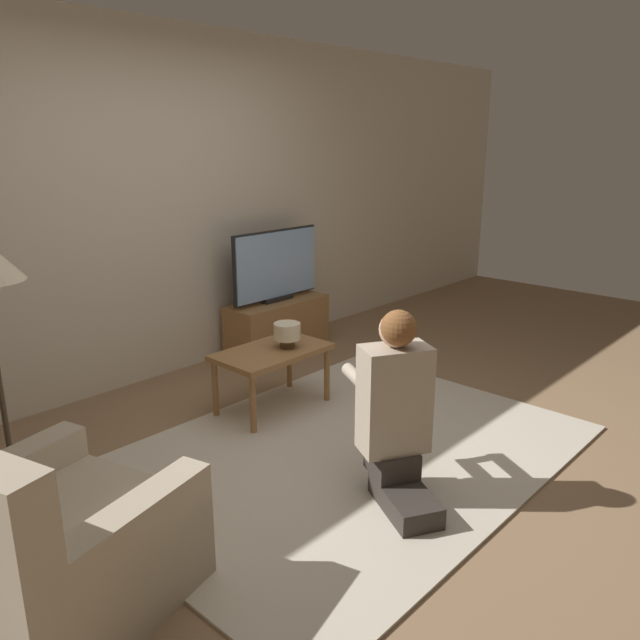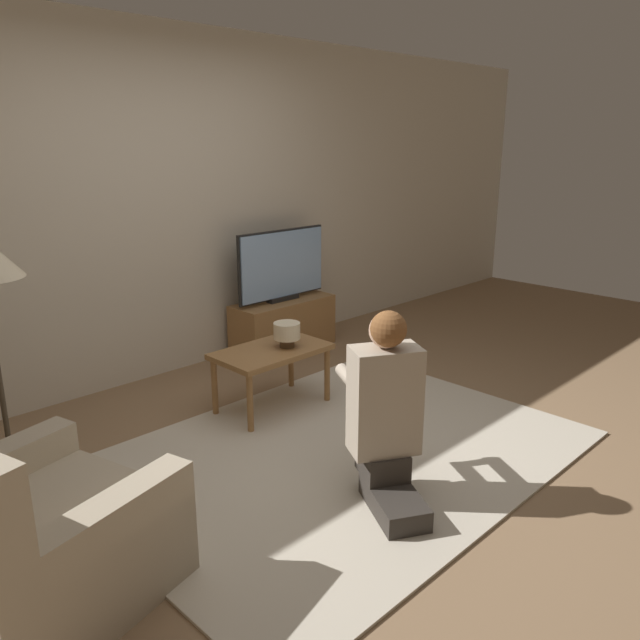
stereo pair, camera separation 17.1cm
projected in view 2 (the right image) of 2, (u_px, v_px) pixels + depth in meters
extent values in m
plane|color=#896B4C|center=(340.00, 454.00, 3.67)|extent=(10.00, 10.00, 0.00)
cube|color=beige|center=(152.00, 207.00, 4.62)|extent=(10.00, 0.06, 2.60)
cube|color=beige|center=(340.00, 453.00, 3.67)|extent=(2.76, 2.03, 0.02)
cube|color=olive|center=(283.00, 325.00, 5.44)|extent=(0.93, 0.37, 0.45)
cube|color=black|center=(283.00, 298.00, 5.37)|extent=(0.31, 0.08, 0.04)
cube|color=black|center=(282.00, 264.00, 5.30)|extent=(0.92, 0.03, 0.58)
cube|color=#8CB2E0|center=(282.00, 264.00, 5.29)|extent=(0.89, 0.04, 0.55)
cube|color=olive|center=(272.00, 351.00, 4.18)|extent=(0.77, 0.45, 0.04)
cylinder|color=olive|center=(250.00, 404.00, 3.88)|extent=(0.04, 0.04, 0.40)
cylinder|color=olive|center=(327.00, 376.00, 4.35)|extent=(0.04, 0.04, 0.40)
cylinder|color=olive|center=(215.00, 388.00, 4.13)|extent=(0.04, 0.04, 0.40)
cylinder|color=olive|center=(291.00, 362.00, 4.60)|extent=(0.04, 0.04, 0.40)
cylinder|color=#4C4233|center=(12.00, 463.00, 3.55)|extent=(0.28, 0.28, 0.03)
cube|color=#B7A88E|center=(43.00, 555.00, 2.48)|extent=(1.05, 1.04, 0.38)
cube|color=#B7A88E|center=(103.00, 571.00, 2.29)|extent=(0.87, 0.35, 0.52)
cube|color=#332D28|center=(394.00, 501.00, 3.07)|extent=(0.41, 0.49, 0.11)
cube|color=#332D28|center=(383.00, 462.00, 3.19)|extent=(0.31, 0.32, 0.14)
cube|color=tan|center=(385.00, 400.00, 3.09)|extent=(0.39, 0.34, 0.55)
sphere|color=#DBAD8E|center=(387.00, 330.00, 2.99)|extent=(0.18, 0.18, 0.18)
sphere|color=brown|center=(388.00, 329.00, 2.97)|extent=(0.18, 0.18, 0.18)
cube|color=black|center=(361.00, 369.00, 3.43)|extent=(0.13, 0.10, 0.04)
cylinder|color=tan|center=(386.00, 375.00, 3.34)|extent=(0.21, 0.30, 0.07)
cylinder|color=tan|center=(350.00, 379.00, 3.29)|extent=(0.21, 0.30, 0.07)
cylinder|color=#4C3823|center=(287.00, 343.00, 4.20)|extent=(0.10, 0.10, 0.06)
cylinder|color=beige|center=(287.00, 331.00, 4.18)|extent=(0.18, 0.18, 0.11)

